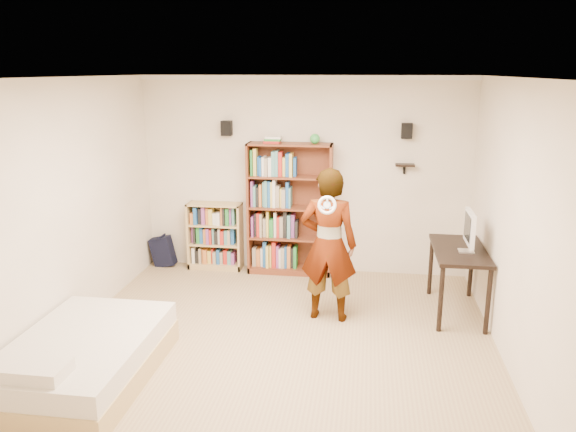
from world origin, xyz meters
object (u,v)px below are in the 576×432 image
Objects in this scene: low_bookshelf at (215,236)px; computer_desk at (457,281)px; tall_bookshelf at (290,210)px; person at (328,245)px; daybed at (83,353)px.

low_bookshelf reaches higher than computer_desk.
computer_desk is at bearing -26.67° from tall_bookshelf.
tall_bookshelf is at bearing -61.27° from person.
computer_desk is 1.60m from person.
low_bookshelf is 3.37m from computer_desk.
computer_desk is at bearing -18.82° from low_bookshelf.
low_bookshelf is (-1.07, 0.02, -0.43)m from tall_bookshelf.
daybed is 1.03× the size of person.
person is (2.10, 1.66, 0.61)m from daybed.
computer_desk is at bearing -161.82° from person.
low_bookshelf is 0.83× the size of computer_desk.
daybed is at bearing 42.84° from person.
low_bookshelf is 3.14m from daybed.
tall_bookshelf is at bearing 153.33° from computer_desk.
tall_bookshelf is 1.01× the size of daybed.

